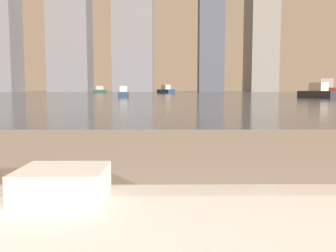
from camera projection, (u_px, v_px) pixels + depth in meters
towel_stack at (63, 183)px, 0.96m from camera, size 0.22×0.20×0.08m
harbor_water at (165, 94)px, 61.81m from camera, size 180.00×110.00×0.01m
harbor_boat_0 at (123, 93)px, 37.89m from camera, size 1.42×3.09×1.12m
harbor_boat_1 at (100, 91)px, 78.22m from camera, size 2.33×4.26×1.52m
harbor_boat_2 at (318, 93)px, 32.28m from camera, size 2.70×3.81×1.36m
harbor_boat_3 at (166, 90)px, 72.88m from camera, size 3.58×4.66×1.68m
harbor_boat_4 at (327, 90)px, 45.96m from camera, size 4.00×5.87×2.09m
skyline_tower_4 at (261, 24)px, 115.75m from camera, size 8.23×13.15×42.13m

